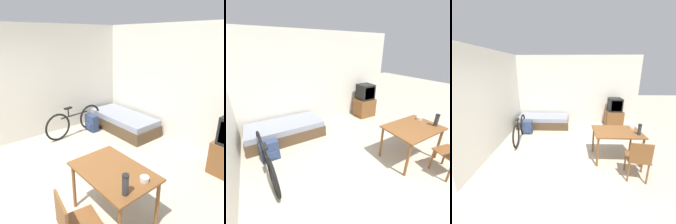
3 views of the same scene
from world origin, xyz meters
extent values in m
plane|color=#B2A893|center=(0.00, 0.00, 0.00)|extent=(20.00, 20.00, 0.00)
cube|color=silver|center=(0.00, 3.41, 1.35)|extent=(5.33, 0.06, 2.70)
cube|color=#4C3823|center=(-1.09, 2.86, 0.15)|extent=(1.93, 0.89, 0.30)
cube|color=gray|center=(-1.09, 2.86, 0.37)|extent=(1.87, 0.86, 0.14)
cube|color=brown|center=(1.66, 3.00, 0.31)|extent=(0.62, 0.53, 0.62)
cube|color=black|center=(1.66, 3.00, 0.87)|extent=(0.47, 0.49, 0.50)
cube|color=black|center=(1.66, 2.76, 0.87)|extent=(0.39, 0.01, 0.39)
cube|color=brown|center=(1.06, 0.73, 0.74)|extent=(1.13, 0.77, 0.03)
cylinder|color=brown|center=(0.56, 0.40, 0.36)|extent=(0.05, 0.05, 0.73)
cylinder|color=brown|center=(1.57, 0.40, 0.36)|extent=(0.05, 0.05, 0.73)
cylinder|color=brown|center=(0.56, 1.05, 0.36)|extent=(0.05, 0.05, 0.73)
cylinder|color=brown|center=(1.57, 1.05, 0.36)|extent=(0.05, 0.05, 0.73)
cylinder|color=brown|center=(1.50, 0.21, 0.23)|extent=(0.04, 0.04, 0.46)
cylinder|color=brown|center=(1.15, 0.27, 0.23)|extent=(0.04, 0.04, 0.46)
cylinder|color=brown|center=(1.09, -0.08, 0.23)|extent=(0.04, 0.04, 0.46)
torus|color=black|center=(-1.72, 2.22, 0.34)|extent=(0.12, 0.68, 0.68)
torus|color=black|center=(-1.62, 1.22, 0.34)|extent=(0.12, 0.68, 0.68)
cylinder|color=black|center=(-1.67, 1.72, 0.53)|extent=(0.11, 0.78, 0.04)
cylinder|color=black|center=(-1.65, 1.54, 0.63)|extent=(0.04, 0.04, 0.20)
cube|color=black|center=(-1.65, 1.54, 0.75)|extent=(0.10, 0.21, 0.04)
cylinder|color=#2D2D33|center=(1.50, 0.54, 0.89)|extent=(0.08, 0.08, 0.26)
cylinder|color=black|center=(1.50, 0.54, 1.00)|extent=(0.08, 0.08, 0.03)
cylinder|color=beige|center=(1.47, 0.88, 0.79)|extent=(0.11, 0.11, 0.06)
cube|color=navy|center=(-1.58, 2.16, 0.22)|extent=(0.37, 0.19, 0.44)
cube|color=navy|center=(-1.58, 2.05, 0.15)|extent=(0.26, 0.03, 0.15)
camera|label=1|loc=(2.94, -0.84, 2.44)|focal=35.00mm
camera|label=2|loc=(-1.61, -0.84, 2.24)|focal=24.00mm
camera|label=3|loc=(-0.12, -2.65, 2.24)|focal=24.00mm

